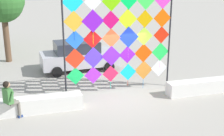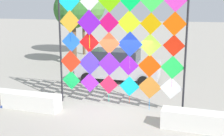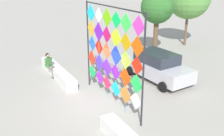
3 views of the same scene
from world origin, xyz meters
The scene contains 6 objects.
ground centered at (0.00, 0.00, 0.00)m, with size 120.00×120.00×0.00m, color #9E998E.
plaza_ledge_left centered at (-4.15, -0.45, 0.29)m, with size 4.69×0.57×0.57m, color silver.
kite_display_rack centered at (0.04, 0.73, 2.46)m, with size 4.66×0.18×4.40m.
parked_car centered at (-1.08, 4.29, 0.79)m, with size 4.10×2.13×1.55m.
tree_far_right centered at (-4.70, 7.04, 3.39)m, with size 2.33×2.28×4.58m.
tree_broadleaf centered at (-5.88, 10.92, 3.84)m, with size 3.38×3.38×5.53m.
Camera 2 is at (2.92, -8.80, 3.66)m, focal length 45.54 mm.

